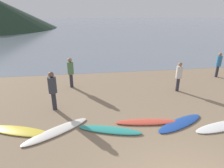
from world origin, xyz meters
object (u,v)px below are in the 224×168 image
object	(u,v)px
person_0	(53,88)
person_2	(179,74)
surfboard_4	(180,123)
person_3	(219,63)
surfboard_1	(57,131)
person_1	(71,70)
surfboard_3	(147,122)
surfboard_2	(110,130)
surfboard_0	(19,131)
surfboard_5	(222,126)

from	to	relation	value
person_0	person_2	world-z (taller)	person_0
surfboard_4	person_3	xyz separation A→B (m)	(5.11, 5.09, 0.94)
surfboard_1	person_1	size ratio (longest dim) A/B	1.51
surfboard_3	surfboard_4	bearing A→B (deg)	-5.46
surfboard_4	person_2	xyz separation A→B (m)	(1.40, 3.19, 0.93)
person_2	surfboard_2	bearing A→B (deg)	-72.25
surfboard_4	person_3	distance (m)	7.27
surfboard_0	person_2	size ratio (longest dim) A/B	1.55
surfboard_1	surfboard_2	bearing A→B (deg)	-40.71
surfboard_1	person_0	size ratio (longest dim) A/B	1.47
surfboard_5	surfboard_2	bearing A→B (deg)	164.65
surfboard_4	surfboard_5	bearing A→B (deg)	-40.92
person_3	person_0	bearing A→B (deg)	72.50
surfboard_1	person_3	xyz separation A→B (m)	(9.91, 4.93, 0.93)
surfboard_5	person_2	xyz separation A→B (m)	(-0.11, 3.64, 0.93)
person_0	person_3	world-z (taller)	person_0
surfboard_1	surfboard_0	bearing A→B (deg)	137.11
surfboard_0	person_1	distance (m)	4.70
surfboard_2	surfboard_4	bearing A→B (deg)	20.01
surfboard_5	person_3	bearing A→B (deg)	46.44
person_1	person_2	distance (m)	6.02
surfboard_1	person_2	world-z (taller)	person_2
person_0	person_1	distance (m)	2.75
person_2	person_3	xyz separation A→B (m)	(3.71, 1.90, 0.01)
surfboard_2	person_2	xyz separation A→B (m)	(4.25, 3.27, 0.92)
surfboard_3	person_0	distance (m)	4.26
surfboard_3	person_1	world-z (taller)	person_1
surfboard_1	surfboard_4	xyz separation A→B (m)	(4.80, -0.16, -0.00)
surfboard_0	surfboard_5	xyz separation A→B (m)	(7.71, -0.82, -0.00)
surfboard_2	surfboard_3	world-z (taller)	surfboard_2
surfboard_1	surfboard_5	xyz separation A→B (m)	(6.31, -0.60, -0.00)
surfboard_4	person_0	distance (m)	5.54
surfboard_0	person_2	world-z (taller)	person_2
surfboard_1	surfboard_4	bearing A→B (deg)	-35.92
person_3	surfboard_3	bearing A→B (deg)	92.35
surfboard_2	surfboard_5	xyz separation A→B (m)	(4.36, -0.37, -0.01)
surfboard_3	person_1	distance (m)	5.47
surfboard_2	person_2	size ratio (longest dim) A/B	1.48
surfboard_0	surfboard_4	size ratio (longest dim) A/B	1.07
surfboard_0	person_2	bearing A→B (deg)	40.24
surfboard_3	person_2	xyz separation A→B (m)	(2.70, 2.93, 0.92)
surfboard_2	surfboard_4	xyz separation A→B (m)	(2.85, 0.07, -0.01)
surfboard_4	person_3	bearing A→B (deg)	20.23
person_0	person_2	size ratio (longest dim) A/B	1.10
person_0	person_3	bearing A→B (deg)	48.98
person_0	person_2	xyz separation A→B (m)	(6.48, 1.24, -0.09)
person_0	surfboard_5	bearing A→B (deg)	11.91
surfboard_4	person_2	bearing A→B (deg)	41.71
surfboard_3	person_2	distance (m)	4.09
person_3	person_1	bearing A→B (deg)	58.16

